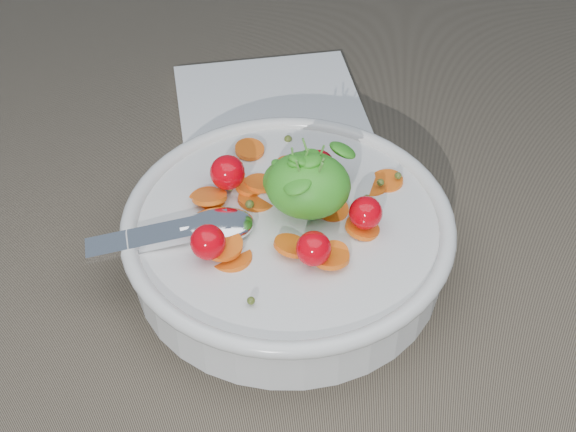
# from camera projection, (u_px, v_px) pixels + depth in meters

# --- Properties ---
(ground) EXTENTS (6.00, 6.00, 0.00)m
(ground) POSITION_uv_depth(u_px,v_px,m) (255.00, 277.00, 0.62)
(ground) COLOR #685D4A
(ground) RESTS_ON ground
(bowl) EXTENTS (0.27, 0.25, 0.11)m
(bowl) POSITION_uv_depth(u_px,v_px,m) (288.00, 236.00, 0.62)
(bowl) COLOR silver
(bowl) RESTS_ON ground
(napkin) EXTENTS (0.21, 0.20, 0.01)m
(napkin) POSITION_uv_depth(u_px,v_px,m) (269.00, 104.00, 0.78)
(napkin) COLOR white
(napkin) RESTS_ON ground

